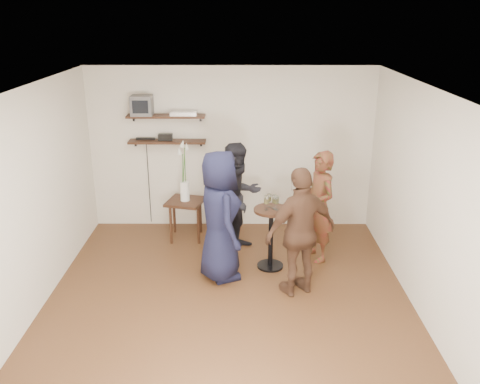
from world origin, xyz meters
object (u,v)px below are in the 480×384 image
object	(u,v)px
dvd_deck	(184,113)
person_plaid	(319,207)
side_table	(185,207)
person_brown	(301,232)
radio	(165,137)
person_dark	(238,198)
crt_monitor	(142,105)
drinks_table	(271,230)
person_navy	(220,216)

from	to	relation	value
dvd_deck	person_plaid	xyz separation A→B (m)	(1.97, -1.12, -1.10)
side_table	person_brown	xyz separation A→B (m)	(1.59, -1.62, 0.30)
person_brown	side_table	bearing A→B (deg)	-71.59
person_plaid	side_table	bearing A→B (deg)	-130.69
radio	person_plaid	world-z (taller)	person_plaid
radio	person_dark	distance (m)	1.56
person_dark	person_brown	world-z (taller)	person_brown
person_brown	person_dark	bearing A→B (deg)	-84.14
dvd_deck	person_plaid	bearing A→B (deg)	-29.50
crt_monitor	drinks_table	xyz separation A→B (m)	(1.92, -1.38, -1.46)
radio	drinks_table	size ratio (longest dim) A/B	0.25
drinks_table	person_dark	bearing A→B (deg)	127.84
person_navy	person_brown	size ratio (longest dim) A/B	1.06
crt_monitor	person_dark	distance (m)	2.06
side_table	drinks_table	size ratio (longest dim) A/B	0.73
drinks_table	person_navy	world-z (taller)	person_navy
person_navy	person_dark	bearing A→B (deg)	-36.56
person_plaid	person_dark	bearing A→B (deg)	-126.68
person_brown	person_navy	bearing A→B (deg)	-47.58
person_dark	person_plaid	bearing A→B (deg)	-53.32
drinks_table	person_plaid	distance (m)	0.77
person_plaid	dvd_deck	bearing A→B (deg)	-140.70
crt_monitor	dvd_deck	world-z (taller)	crt_monitor
person_plaid	person_navy	distance (m)	1.47
crt_monitor	side_table	distance (m)	1.68
crt_monitor	person_plaid	xyz separation A→B (m)	(2.61, -1.12, -1.22)
drinks_table	person_brown	xyz separation A→B (m)	(0.32, -0.66, 0.27)
radio	person_brown	size ratio (longest dim) A/B	0.13
crt_monitor	person_plaid	world-z (taller)	crt_monitor
radio	person_dark	size ratio (longest dim) A/B	0.13
person_brown	drinks_table	bearing A→B (deg)	-90.00
person_plaid	person_brown	world-z (taller)	person_brown
person_plaid	person_brown	xyz separation A→B (m)	(-0.36, -0.93, 0.03)
dvd_deck	person_plaid	size ratio (longest dim) A/B	0.25
side_table	person_dark	world-z (taller)	person_dark
crt_monitor	drinks_table	size ratio (longest dim) A/B	0.37
drinks_table	person_navy	distance (m)	0.80
radio	person_dark	xyz separation A→B (m)	(1.14, -0.80, -0.70)
person_brown	radio	bearing A→B (deg)	-73.00
side_table	person_navy	distance (m)	1.40
dvd_deck	person_brown	bearing A→B (deg)	-51.73
person_plaid	person_navy	bearing A→B (deg)	-90.12
crt_monitor	side_table	xyz separation A→B (m)	(0.65, -0.42, -1.49)
person_plaid	person_navy	size ratio (longest dim) A/B	0.91
radio	person_navy	distance (m)	1.98
drinks_table	person_navy	bearing A→B (deg)	-159.04
person_plaid	person_dark	world-z (taller)	person_dark
crt_monitor	person_dark	xyz separation A→B (m)	(1.47, -0.80, -1.20)
dvd_deck	person_brown	xyz separation A→B (m)	(1.61, -2.04, -1.07)
side_table	person_dark	bearing A→B (deg)	-24.75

